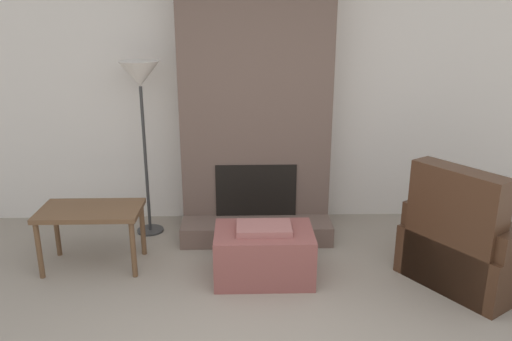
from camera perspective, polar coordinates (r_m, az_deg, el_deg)
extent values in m
cube|color=silver|center=(5.06, -0.15, 8.72)|extent=(7.89, 0.06, 2.60)
cube|color=brown|center=(4.81, -0.07, 8.26)|extent=(1.42, 0.45, 2.60)
cube|color=brown|center=(4.77, 0.06, -6.98)|extent=(1.42, 0.36, 0.19)
cube|color=black|center=(4.80, 0.00, -2.30)|extent=(0.77, 0.02, 0.51)
cube|color=#8C4C47|center=(4.10, 0.90, -9.54)|extent=(0.79, 0.52, 0.41)
cube|color=#A56660|center=(4.00, 0.91, -6.58)|extent=(0.44, 0.29, 0.05)
cube|color=#422819|center=(4.45, 23.53, -8.85)|extent=(1.18, 1.20, 0.41)
cube|color=#422819|center=(4.08, 21.62, -6.51)|extent=(0.57, 0.72, 0.99)
cube|color=#422819|center=(4.59, 19.85, -6.26)|extent=(0.72, 0.54, 0.61)
cube|color=brown|center=(4.39, -18.42, -4.38)|extent=(0.84, 0.48, 0.04)
cylinder|color=brown|center=(4.44, -23.55, -8.41)|extent=(0.04, 0.04, 0.48)
cylinder|color=brown|center=(4.22, -13.86, -8.77)|extent=(0.04, 0.04, 0.48)
cylinder|color=brown|center=(4.78, -21.81, -6.33)|extent=(0.04, 0.04, 0.48)
cylinder|color=brown|center=(4.57, -12.83, -6.54)|extent=(0.04, 0.04, 0.48)
cylinder|color=#333333|center=(5.12, -11.98, -6.68)|extent=(0.26, 0.26, 0.02)
cylinder|color=#333333|center=(4.87, -12.50, 1.07)|extent=(0.03, 0.03, 1.42)
cone|color=silver|center=(4.71, -13.17, 10.71)|extent=(0.37, 0.37, 0.23)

